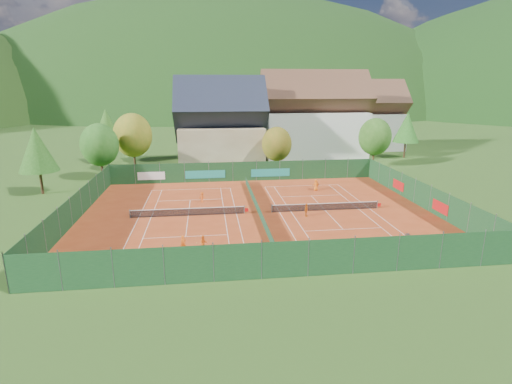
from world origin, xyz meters
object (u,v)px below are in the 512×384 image
Objects in this scene: chalet at (221,128)px; hotel_block_a at (314,120)px; hotel_block_b at (364,120)px; player_right_near at (306,210)px; ball_hopper at (407,235)px; player_right_far_a at (316,185)px; player_left_far at (202,197)px; player_right_far_b at (316,185)px; player_left_near at (183,244)px; player_left_mid at (203,243)px.

hotel_block_a is at bearing 17.53° from chalet.
hotel_block_b reaches higher than player_right_near.
ball_hopper is 11.38m from player_right_near.
chalet is 25.00m from player_right_far_a.
player_right_near is at bearing 173.47° from player_left_far.
player_left_far is at bearing -11.37° from player_right_far_b.
player_right_far_a reaches higher than player_right_far_b.
player_right_near is 1.15× the size of player_right_far_b.
player_left_mid is (1.77, 0.07, -0.06)m from player_left_near.
player_left_near reaches higher than player_right_far_b.
hotel_block_a is 16.46× the size of player_right_far_b.
chalet is 10.23× the size of player_right_far_a.
hotel_block_a is at bearing 57.85° from player_left_mid.
player_right_far_a is 0.51m from player_right_far_b.
player_right_far_b is (17.55, 19.52, -0.11)m from player_left_near.
player_left_mid is (-36.25, -53.98, -5.91)m from hotel_block_b.
chalet is at bearing 111.75° from ball_hopper.
player_left_far is 1.02× the size of player_right_far_b.
hotel_block_a reaches higher than player_left_near.
player_right_near is at bearing -105.91° from hotel_block_a.
ball_hopper is 0.60× the size of player_left_far.
chalet is 40.54m from player_left_mid.
player_left_far is at bearing -126.11° from hotel_block_a.
ball_hopper is at bearing -105.46° from player_right_near.
chalet is 10.74× the size of player_right_near.
ball_hopper is at bearing -93.71° from hotel_block_a.
player_right_near reaches higher than player_right_far_b.
player_right_near is at bearing -118.40° from hotel_block_b.
hotel_block_a reaches higher than player_right_far_a.
player_left_far is (-0.19, 15.22, -0.04)m from player_left_mid.
chalet is at bearing -73.60° from player_right_far_a.
ball_hopper is (-16.99, -54.12, -6.06)m from hotel_block_b.
player_right_near is at bearing 55.29° from player_right_far_a.
ball_hopper is at bearing -107.43° from hotel_block_b.
player_right_near is at bearing 5.45° from player_left_near.
hotel_block_a is 16.14m from hotel_block_b.
player_right_far_a is at bearing 100.91° from ball_hopper.
player_left_near reaches higher than player_right_near.
hotel_block_a reaches higher than ball_hopper.
player_left_far is 16.20m from player_right_far_a.
chalet is 10.55× the size of player_left_near.
player_left_far is at bearing -97.90° from chalet.
player_left_far is (-19.44, 15.36, 0.11)m from ball_hopper.
player_right_far_b is at bearing 44.62° from player_left_mid.
player_right_far_a is 1.21× the size of player_right_far_b.
player_right_far_b is at bearing -103.70° from hotel_block_a.
player_left_near is (-5.02, -40.05, -5.86)m from chalet.
ball_hopper is at bearing -68.25° from chalet.
player_right_far_b is (12.53, -20.53, -5.97)m from chalet.
hotel_block_a is 39.89m from player_right_near.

